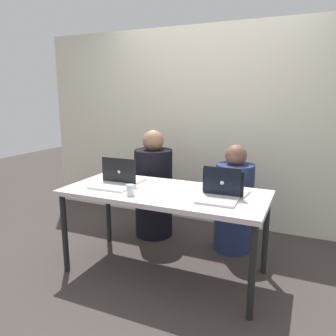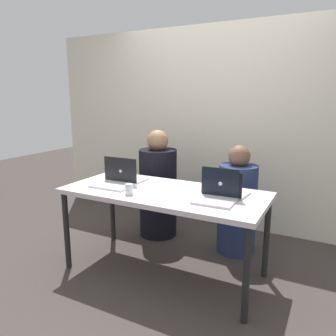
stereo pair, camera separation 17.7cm
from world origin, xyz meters
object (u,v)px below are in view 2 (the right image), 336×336
at_px(laptop_back_left, 127,176).
at_px(laptop_front_right, 217,194).
at_px(person_on_right, 237,205).
at_px(person_on_left, 158,189).
at_px(water_glass_left, 129,190).
at_px(laptop_front_left, 115,180).
at_px(laptop_back_right, 225,190).

height_order(laptop_back_left, laptop_front_right, laptop_front_right).
bearing_deg(person_on_right, person_on_left, 3.31).
distance_m(person_on_left, laptop_back_left, 0.64).
height_order(person_on_right, laptop_front_right, person_on_right).
bearing_deg(person_on_left, person_on_right, -177.35).
bearing_deg(water_glass_left, laptop_front_left, 146.55).
xyz_separation_m(laptop_back_left, water_glass_left, (0.26, -0.35, -0.01)).
bearing_deg(person_on_left, laptop_back_left, 91.93).
xyz_separation_m(laptop_back_right, laptop_front_right, (-0.01, -0.17, 0.01)).
bearing_deg(person_on_left, laptop_back_right, 150.88).
bearing_deg(person_on_right, laptop_front_right, 96.44).
bearing_deg(laptop_front_right, person_on_left, 139.60).
bearing_deg(water_glass_left, person_on_right, 55.34).
height_order(laptop_front_right, water_glass_left, laptop_front_right).
bearing_deg(laptop_front_left, person_on_right, 38.88).
distance_m(person_on_right, laptop_back_left, 1.12).
bearing_deg(water_glass_left, laptop_back_right, 26.35).
xyz_separation_m(person_on_left, laptop_front_right, (0.93, -0.75, 0.28)).
bearing_deg(laptop_front_left, person_on_left, 88.18).
relative_size(laptop_front_left, laptop_back_left, 1.12).
height_order(person_on_right, laptop_back_left, person_on_right).
distance_m(laptop_front_left, laptop_front_right, 0.95).
xyz_separation_m(laptop_back_left, laptop_front_right, (0.94, -0.17, 0.01)).
bearing_deg(laptop_back_right, person_on_left, -26.87).
bearing_deg(laptop_front_right, laptop_back_left, 168.07).
xyz_separation_m(laptop_front_left, laptop_back_right, (0.96, 0.17, -0.00)).
height_order(laptop_back_right, water_glass_left, laptop_back_right).
xyz_separation_m(laptop_back_left, laptop_back_right, (0.95, -0.00, 0.00)).
bearing_deg(laptop_front_left, water_glass_left, -34.10).
bearing_deg(laptop_back_right, laptop_front_left, 14.69).
bearing_deg(laptop_front_right, person_on_right, 91.62).
xyz_separation_m(person_on_right, water_glass_left, (-0.64, -0.92, 0.31)).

